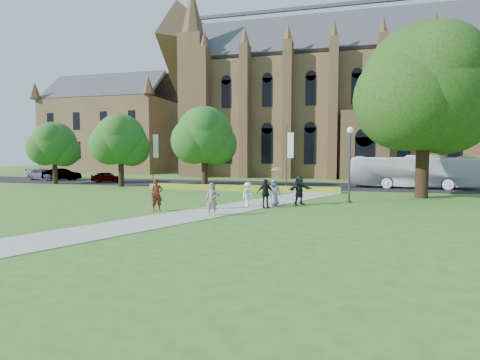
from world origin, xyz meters
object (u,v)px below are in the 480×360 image
(car_1, at_px, (62,174))
(pedestrian_0, at_px, (157,195))
(car_2, at_px, (43,174))
(car_0, at_px, (107,177))
(streetlamp, at_px, (350,155))
(tour_coach, at_px, (411,172))
(large_tree, at_px, (425,88))

(car_1, bearing_deg, pedestrian_0, -145.28)
(car_1, xyz_separation_m, car_2, (-2.77, -0.09, -0.04))
(car_0, height_order, car_2, car_2)
(car_2, relative_size, pedestrian_0, 2.56)
(car_0, bearing_deg, streetlamp, -129.49)
(streetlamp, relative_size, car_1, 1.16)
(streetlamp, relative_size, car_2, 1.08)
(streetlamp, height_order, car_0, streetlamp)
(car_2, distance_m, pedestrian_0, 33.63)
(streetlamp, height_order, tour_coach, streetlamp)
(streetlamp, bearing_deg, tour_coach, 64.57)
(tour_coach, distance_m, car_1, 41.21)
(car_0, xyz_separation_m, car_1, (-7.54, 1.39, 0.13))
(pedestrian_0, bearing_deg, streetlamp, -7.04)
(car_0, relative_size, car_2, 0.74)
(large_tree, bearing_deg, car_0, 166.69)
(large_tree, xyz_separation_m, pedestrian_0, (-16.58, -11.40, -7.38))
(tour_coach, height_order, car_1, tour_coach)
(car_0, distance_m, car_1, 7.67)
(streetlamp, height_order, large_tree, large_tree)
(tour_coach, bearing_deg, streetlamp, 157.96)
(tour_coach, bearing_deg, pedestrian_0, 142.49)
(large_tree, height_order, car_2, large_tree)
(large_tree, bearing_deg, tour_coach, 85.24)
(car_2, bearing_deg, tour_coach, -79.69)
(streetlamp, xyz_separation_m, car_2, (-37.75, 13.59, -2.57))
(streetlamp, xyz_separation_m, pedestrian_0, (-11.08, -6.90, -2.31))
(car_2, bearing_deg, car_0, -86.19)
(tour_coach, xyz_separation_m, car_1, (-41.19, 0.61, -0.88))
(car_1, bearing_deg, car_2, 77.27)
(car_0, bearing_deg, pedestrian_0, -154.91)
(car_0, distance_m, car_2, 10.40)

